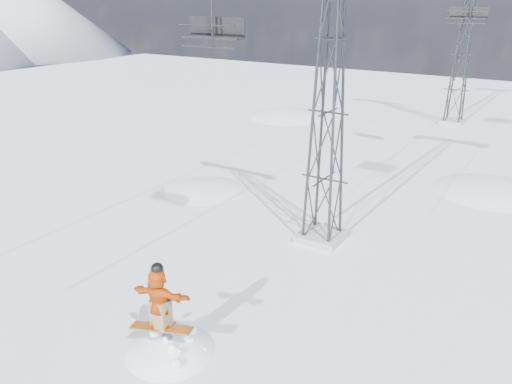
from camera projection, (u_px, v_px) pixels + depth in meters
ground at (186, 331)px, 15.44m from camera, size 120.00×120.00×0.00m
snow_terrain at (324, 268)px, 38.02m from camera, size 39.00×37.00×22.00m
lift_tower_near at (328, 113)px, 19.35m from camera, size 5.20×1.80×11.43m
lift_tower_far at (462, 55)px, 39.04m from camera, size 5.20×1.80×11.43m
lift_chair_near at (214, 30)px, 15.91m from camera, size 2.17×0.62×2.69m
lift_chair_mid at (468, 14)px, 27.29m from camera, size 2.05×0.59×2.54m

